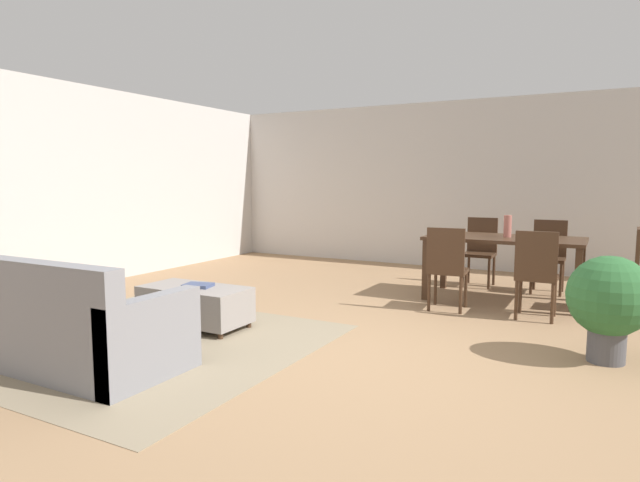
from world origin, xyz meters
The scene contains 15 objects.
ground_plane centered at (0.00, 0.00, 0.00)m, with size 10.80×10.80×0.00m, color #9E7A56.
wall_back centered at (0.00, 5.00, 1.35)m, with size 9.00×0.12×2.70m, color beige.
wall_left centered at (-4.50, 0.50, 1.35)m, with size 0.12×11.00×2.70m, color beige.
area_rug centered at (-1.80, -0.48, 0.00)m, with size 3.00×2.80×0.01m, color gray.
couch centered at (-1.90, -1.16, 0.29)m, with size 1.99×0.87×0.86m.
ottoman_table centered at (-1.70, 0.15, 0.23)m, with size 1.06×0.53×0.40m.
dining_table centered at (0.73, 2.79, 0.67)m, with size 1.76×0.91×0.76m.
dining_chair_near_left centered at (0.28, 1.96, 0.52)m, with size 0.43×0.43×0.92m.
dining_chair_near_right centered at (1.19, 2.00, 0.52)m, with size 0.41×0.41×0.92m.
dining_chair_far_left centered at (0.29, 3.63, 0.52)m, with size 0.40×0.40×0.92m.
dining_chair_far_right centered at (1.15, 3.59, 0.52)m, with size 0.40×0.40×0.92m.
dining_chair_head_east centered at (2.00, 2.82, 0.52)m, with size 0.41×0.41×0.92m.
vase_centerpiece centered at (0.76, 2.81, 0.89)m, with size 0.09×0.09×0.26m, color #B26659.
book_on_ottoman centered at (-1.66, 0.16, 0.41)m, with size 0.26×0.20×0.03m, color #3F4C72.
potted_plant centered at (1.84, 0.90, 0.50)m, with size 0.63×0.63×0.84m.
Camera 1 is at (1.80, -3.77, 1.41)m, focal length 30.11 mm.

